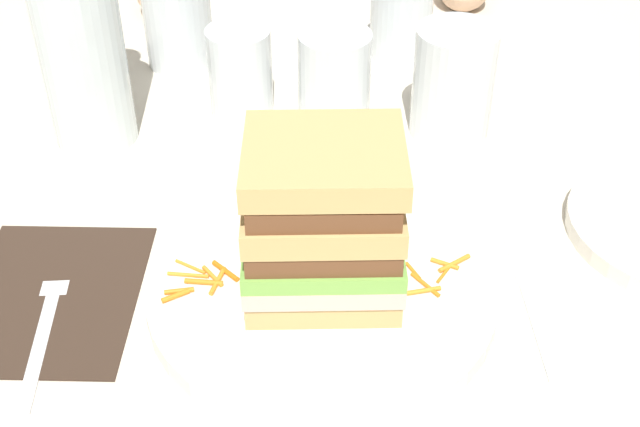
{
  "coord_description": "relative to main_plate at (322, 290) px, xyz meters",
  "views": [
    {
      "loc": [
        -0.04,
        -0.49,
        0.44
      ],
      "look_at": [
        -0.01,
        0.0,
        0.06
      ],
      "focal_mm": 48.09,
      "sensor_mm": 36.0,
      "label": 1
    }
  ],
  "objects": [
    {
      "name": "water_bottle",
      "position": [
        -0.2,
        0.23,
        0.11
      ],
      "size": [
        0.08,
        0.08,
        0.27
      ],
      "color": "silver",
      "rests_on": "ground_plane"
    },
    {
      "name": "carrot_shred_5",
      "position": [
        -0.1,
        0.02,
        0.01
      ],
      "size": [
        0.02,
        0.02,
        0.0
      ],
      "primitive_type": "cylinder",
      "rotation": [
        0.0,
        1.57,
        5.7
      ],
      "color": "orange",
      "rests_on": "main_plate"
    },
    {
      "name": "carrot_shred_8",
      "position": [
        0.09,
        0.01,
        0.01
      ],
      "size": [
        0.02,
        0.01,
        0.0
      ],
      "primitive_type": "cylinder",
      "rotation": [
        0.0,
        1.57,
        5.76
      ],
      "color": "orange",
      "rests_on": "main_plate"
    },
    {
      "name": "empty_tumbler_3",
      "position": [
        -0.13,
        0.37,
        0.04
      ],
      "size": [
        0.07,
        0.07,
        0.09
      ],
      "primitive_type": "cylinder",
      "color": "silver",
      "rests_on": "ground_plane"
    },
    {
      "name": "carrot_shred_10",
      "position": [
        0.1,
        0.01,
        0.01
      ],
      "size": [
        0.03,
        0.02,
        0.0
      ],
      "primitive_type": "cylinder",
      "rotation": [
        0.0,
        1.57,
        3.7
      ],
      "color": "orange",
      "rests_on": "main_plate"
    },
    {
      "name": "carrot_shred_2",
      "position": [
        -0.07,
        0.01,
        0.01
      ],
      "size": [
        0.02,
        0.02,
        0.0
      ],
      "primitive_type": "cylinder",
      "rotation": [
        0.0,
        1.57,
        2.31
      ],
      "color": "orange",
      "rests_on": "main_plate"
    },
    {
      "name": "carrot_shred_9",
      "position": [
        0.09,
        0.0,
        0.01
      ],
      "size": [
        0.01,
        0.02,
        0.0
      ],
      "primitive_type": "cylinder",
      "rotation": [
        0.0,
        1.57,
        4.1
      ],
      "color": "orange",
      "rests_on": "main_plate"
    },
    {
      "name": "empty_tumbler_2",
      "position": [
        0.11,
        0.38,
        0.04
      ],
      "size": [
        0.07,
        0.07,
        0.09
      ],
      "primitive_type": "cylinder",
      "color": "silver",
      "rests_on": "ground_plane"
    },
    {
      "name": "carrot_shred_1",
      "position": [
        -0.08,
        0.01,
        0.01
      ],
      "size": [
        0.02,
        0.02,
        0.0
      ],
      "primitive_type": "cylinder",
      "rotation": [
        0.0,
        1.57,
        2.17
      ],
      "color": "orange",
      "rests_on": "main_plate"
    },
    {
      "name": "main_plate",
      "position": [
        0.0,
        0.0,
        0.0
      ],
      "size": [
        0.26,
        0.26,
        0.02
      ],
      "primitive_type": "cylinder",
      "color": "white",
      "rests_on": "ground_plane"
    },
    {
      "name": "carrot_shred_12",
      "position": [
        0.07,
        -0.02,
        0.01
      ],
      "size": [
        0.03,
        0.01,
        0.0
      ],
      "primitive_type": "cylinder",
      "rotation": [
        0.0,
        1.57,
        3.31
      ],
      "color": "orange",
      "rests_on": "main_plate"
    },
    {
      "name": "knife",
      "position": [
        0.16,
        0.0,
        -0.01
      ],
      "size": [
        0.02,
        0.2,
        0.0
      ],
      "color": "silver",
      "rests_on": "ground_plane"
    },
    {
      "name": "carrot_shred_13",
      "position": [
        0.07,
        0.01,
        0.01
      ],
      "size": [
        0.01,
        0.02,
        0.0
      ],
      "primitive_type": "cylinder",
      "rotation": [
        0.0,
        1.57,
        5.11
      ],
      "color": "orange",
      "rests_on": "main_plate"
    },
    {
      "name": "ground_plane",
      "position": [
        0.01,
        0.03,
        -0.01
      ],
      "size": [
        3.0,
        3.0,
        0.0
      ],
      "primitive_type": "plane",
      "color": "beige"
    },
    {
      "name": "carrot_shred_7",
      "position": [
        -0.08,
        0.0,
        0.01
      ],
      "size": [
        0.01,
        0.03,
        0.0
      ],
      "primitive_type": "cylinder",
      "rotation": [
        0.0,
        1.57,
        1.25
      ],
      "color": "orange",
      "rests_on": "main_plate"
    },
    {
      "name": "fork",
      "position": [
        -0.2,
        -0.01,
        -0.0
      ],
      "size": [
        0.02,
        0.17,
        0.0
      ],
      "color": "silver",
      "rests_on": "napkin_dark"
    },
    {
      "name": "carrot_shred_0",
      "position": [
        -0.09,
        0.0,
        0.01
      ],
      "size": [
        0.03,
        0.01,
        0.0
      ],
      "primitive_type": "cylinder",
      "rotation": [
        0.0,
        1.57,
        6.13
      ],
      "color": "orange",
      "rests_on": "main_plate"
    },
    {
      "name": "empty_tumbler_0",
      "position": [
        -0.06,
        0.27,
        0.03
      ],
      "size": [
        0.06,
        0.06,
        0.09
      ],
      "primitive_type": "cylinder",
      "color": "silver",
      "rests_on": "ground_plane"
    },
    {
      "name": "carrot_shred_6",
      "position": [
        -0.11,
        -0.01,
        0.01
      ],
      "size": [
        0.02,
        0.01,
        0.0
      ],
      "primitive_type": "cylinder",
      "rotation": [
        0.0,
        1.57,
        3.62
      ],
      "color": "orange",
      "rests_on": "main_plate"
    },
    {
      "name": "sandwich",
      "position": [
        0.0,
        0.0,
        0.07
      ],
      "size": [
        0.11,
        0.11,
        0.12
      ],
      "color": "tan",
      "rests_on": "main_plate"
    },
    {
      "name": "carrot_shred_11",
      "position": [
        0.07,
        -0.01,
        0.01
      ],
      "size": [
        0.02,
        0.03,
        0.0
      ],
      "primitive_type": "cylinder",
      "rotation": [
        0.0,
        1.57,
        5.3
      ],
      "color": "orange",
      "rests_on": "main_plate"
    },
    {
      "name": "carrot_shred_4",
      "position": [
        -0.1,
        0.01,
        0.01
      ],
      "size": [
        0.03,
        0.01,
        0.0
      ],
      "primitive_type": "cylinder",
      "rotation": [
        0.0,
        1.57,
        2.98
      ],
      "color": "orange",
      "rests_on": "main_plate"
    },
    {
      "name": "juice_glass",
      "position": [
        0.13,
        0.22,
        0.04
      ],
      "size": [
        0.07,
        0.07,
        0.1
      ],
      "color": "white",
      "rests_on": "ground_plane"
    },
    {
      "name": "empty_tumbler_1",
      "position": [
        0.03,
        0.25,
        0.04
      ],
      "size": [
        0.07,
        0.07,
        0.09
      ],
      "primitive_type": "cylinder",
      "color": "silver",
      "rests_on": "ground_plane"
    },
    {
      "name": "napkin_dark",
      "position": [
        -0.2,
        0.01,
        -0.01
      ],
      "size": [
        0.14,
        0.17,
        0.0
      ],
      "primitive_type": "cube",
      "rotation": [
        0.0,
        0.0,
        -0.08
      ],
      "color": "#38281E",
      "rests_on": "ground_plane"
    },
    {
      "name": "carrot_shred_3",
      "position": [
        -0.1,
        -0.01,
        0.01
      ],
      "size": [
        0.02,
        0.01,
        0.0
      ],
      "primitive_type": "cylinder",
      "rotation": [
        0.0,
        1.57,
        0.11
      ],
      "color": "orange",
      "rests_on": "main_plate"
    }
  ]
}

